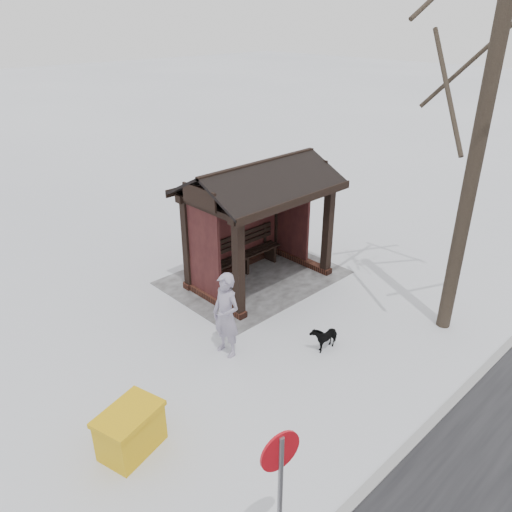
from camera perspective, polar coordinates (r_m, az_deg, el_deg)
The scene contains 9 objects.
ground at distance 12.68m, azimuth 0.41°, elevation -2.81°, with size 120.00×120.00×0.00m, color silver.
kerb at distance 10.16m, azimuth 23.17°, elevation -13.43°, with size 120.00×0.15×0.06m, color gray.
trampled_patch at distance 12.80m, azimuth -0.21°, elevation -2.47°, with size 4.20×3.20×0.02m, color gray.
bus_shelter at distance 11.90m, azimuth -0.09°, elevation 6.63°, with size 3.60×2.40×3.09m.
tree_near at distance 9.98m, azimuth 26.53°, elevation 23.82°, with size 3.42×3.42×9.03m.
pedestrian at distance 9.69m, azimuth -3.43°, elevation -6.77°, with size 0.64×0.42×1.76m, color #9189A0.
dog at distance 10.25m, azimuth 7.82°, elevation -9.06°, with size 0.29×0.64×0.54m, color black.
grit_bin at distance 8.29m, azimuth -14.15°, elevation -18.76°, with size 1.12×0.91×0.75m.
road_sign at distance 6.09m, azimuth 2.72°, elevation -23.23°, with size 0.52×0.12×2.06m.
Camera 1 is at (7.74, 7.97, 6.12)m, focal length 35.00 mm.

